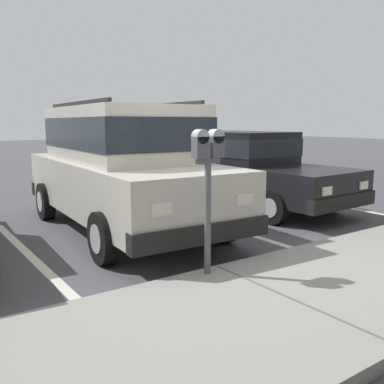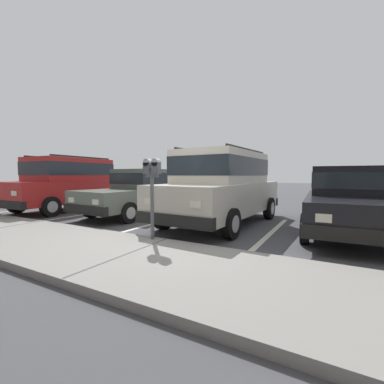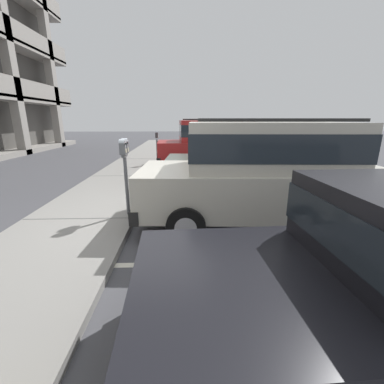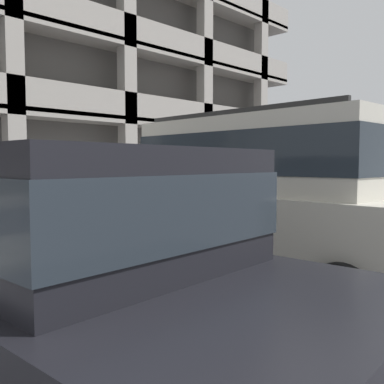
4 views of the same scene
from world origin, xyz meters
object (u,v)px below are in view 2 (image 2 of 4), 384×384
at_px(silver_suv, 223,184).
at_px(parking_meter_near, 152,180).
at_px(blue_coupe, 70,182).
at_px(red_sedan, 348,198).
at_px(dark_hatchback, 144,190).

bearing_deg(silver_suv, parking_meter_near, 85.87).
relative_size(blue_coupe, parking_meter_near, 3.16).
bearing_deg(red_sedan, silver_suv, 4.21).
distance_m(red_sedan, dark_hatchback, 6.00).
bearing_deg(dark_hatchback, blue_coupe, 12.11).
bearing_deg(red_sedan, blue_coupe, 1.02).
distance_m(blue_coupe, parking_meter_near, 6.41).
relative_size(red_sedan, parking_meter_near, 2.95).
bearing_deg(parking_meter_near, red_sedan, -137.39).
bearing_deg(dark_hatchback, red_sedan, -175.50).
relative_size(silver_suv, red_sedan, 1.07).
bearing_deg(red_sedan, parking_meter_near, 40.06).
xyz_separation_m(silver_suv, blue_coupe, (6.24, 0.22, 0.00)).
bearing_deg(parking_meter_near, dark_hatchback, -47.87).
relative_size(dark_hatchback, parking_meter_near, 2.97).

